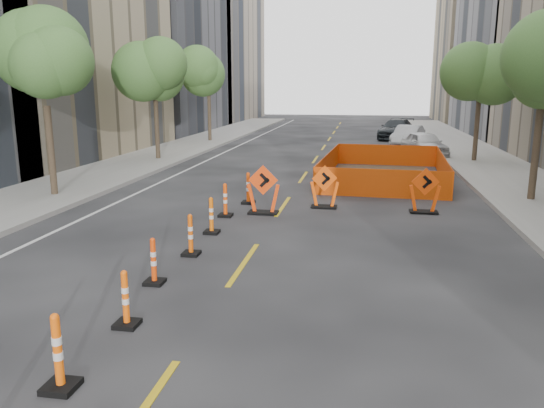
% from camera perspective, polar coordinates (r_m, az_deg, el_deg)
% --- Properties ---
extents(ground_plane, '(140.00, 140.00, 0.00)m').
position_cam_1_polar(ground_plane, '(8.66, -9.08, -14.83)').
color(ground_plane, black).
extents(sidewalk_left, '(4.00, 90.00, 0.15)m').
position_cam_1_polar(sidewalk_left, '(22.81, -20.96, 1.89)').
color(sidewalk_left, gray).
rests_on(sidewalk_left, ground).
extents(bld_left_d, '(12.00, 16.00, 14.00)m').
position_cam_1_polar(bld_left_d, '(50.51, -13.58, 15.64)').
color(bld_left_d, '#4C4C51').
rests_on(bld_left_d, ground).
extents(bld_left_e, '(12.00, 20.00, 20.00)m').
position_cam_1_polar(bld_left_e, '(66.11, -7.88, 17.65)').
color(bld_left_e, gray).
rests_on(bld_left_e, ground).
extents(bld_right_e, '(12.00, 14.00, 16.00)m').
position_cam_1_polar(bld_right_e, '(67.53, 22.89, 15.00)').
color(bld_right_e, tan).
rests_on(bld_right_e, ground).
extents(tree_l_b, '(2.80, 2.80, 5.95)m').
position_cam_1_polar(tree_l_b, '(20.47, -23.36, 13.12)').
color(tree_l_b, '#382B1E').
rests_on(tree_l_b, ground).
extents(tree_l_c, '(2.80, 2.80, 5.95)m').
position_cam_1_polar(tree_l_c, '(29.39, -12.53, 13.34)').
color(tree_l_c, '#382B1E').
rests_on(tree_l_c, ground).
extents(tree_l_d, '(2.80, 2.80, 5.95)m').
position_cam_1_polar(tree_l_d, '(38.85, -6.85, 13.27)').
color(tree_l_d, '#382B1E').
rests_on(tree_l_d, ground).
extents(tree_r_c, '(2.80, 2.80, 5.95)m').
position_cam_1_polar(tree_r_c, '(29.83, 21.56, 12.77)').
color(tree_r_c, '#382B1E').
rests_on(tree_r_c, ground).
extents(channelizer_2, '(0.43, 0.43, 1.09)m').
position_cam_1_polar(channelizer_2, '(7.76, -22.05, -14.54)').
color(channelizer_2, '#FC5E0A').
rests_on(channelizer_2, ground).
extents(channelizer_3, '(0.39, 0.39, 1.00)m').
position_cam_1_polar(channelizer_3, '(9.30, -15.49, -9.77)').
color(channelizer_3, '#FF5C0A').
rests_on(channelizer_3, ground).
extents(channelizer_4, '(0.39, 0.39, 0.98)m').
position_cam_1_polar(channelizer_4, '(11.09, -12.62, -6.00)').
color(channelizer_4, '#EA3F09').
rests_on(channelizer_4, ground).
extents(channelizer_5, '(0.40, 0.40, 1.01)m').
position_cam_1_polar(channelizer_5, '(12.78, -8.76, -3.29)').
color(channelizer_5, '#DF5209').
rests_on(channelizer_5, ground).
extents(channelizer_6, '(0.40, 0.40, 1.02)m').
position_cam_1_polar(channelizer_6, '(14.59, -6.54, -1.23)').
color(channelizer_6, orange).
rests_on(channelizer_6, ground).
extents(channelizer_7, '(0.41, 0.41, 1.05)m').
position_cam_1_polar(channelizer_7, '(16.44, -5.05, 0.43)').
color(channelizer_7, '#ED490A').
rests_on(channelizer_7, ground).
extents(channelizer_8, '(0.43, 0.43, 1.10)m').
position_cam_1_polar(channelizer_8, '(18.22, -2.58, 1.73)').
color(channelizer_8, '#D84309').
rests_on(channelizer_8, ground).
extents(chevron_sign_left, '(1.07, 0.68, 1.56)m').
position_cam_1_polar(chevron_sign_left, '(16.70, -0.94, 1.56)').
color(chevron_sign_left, '#F53E0A').
rests_on(chevron_sign_left, ground).
extents(chevron_sign_center, '(1.10, 0.88, 1.43)m').
position_cam_1_polar(chevron_sign_center, '(17.63, 5.66, 1.87)').
color(chevron_sign_center, '#FF550A').
rests_on(chevron_sign_center, ground).
extents(chevron_sign_right, '(1.04, 0.71, 1.46)m').
position_cam_1_polar(chevron_sign_right, '(17.49, 16.12, 1.40)').
color(chevron_sign_right, '#E94309').
rests_on(chevron_sign_right, ground).
extents(safety_fence, '(5.42, 8.67, 1.05)m').
position_cam_1_polar(safety_fence, '(23.75, 11.98, 3.94)').
color(safety_fence, '#F4460C').
rests_on(safety_fence, ground).
extents(parked_car_near, '(2.73, 4.48, 1.43)m').
position_cam_1_polar(parked_car_near, '(32.13, 16.08, 6.24)').
color(parked_car_near, silver).
rests_on(parked_car_near, ground).
extents(parked_car_mid, '(2.66, 4.55, 1.42)m').
position_cam_1_polar(parked_car_mid, '(36.87, 14.40, 7.08)').
color(parked_car_mid, '#B3B5B9').
rests_on(parked_car_mid, ground).
extents(parked_car_far, '(3.30, 5.58, 1.52)m').
position_cam_1_polar(parked_car_far, '(42.17, 13.24, 7.84)').
color(parked_car_far, black).
rests_on(parked_car_far, ground).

